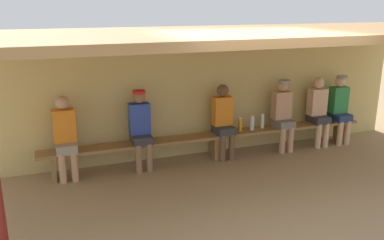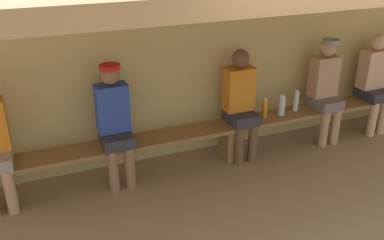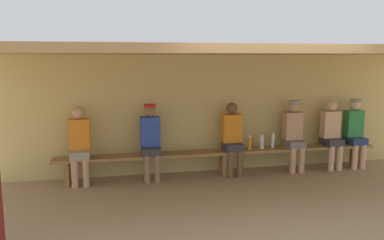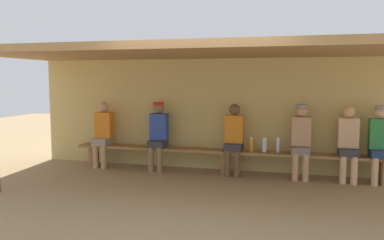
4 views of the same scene
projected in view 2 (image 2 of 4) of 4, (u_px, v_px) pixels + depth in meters
name	position (u px, v px, depth m)	size (l,w,h in m)	color
ground_plane	(299.00, 235.00, 3.96)	(24.00, 24.00, 0.00)	#9E7F59
back_wall	(212.00, 62.00, 5.18)	(8.00, 0.20, 2.20)	tan
bench	(226.00, 130.00, 5.10)	(6.00, 0.36, 0.46)	olive
player_with_sunglasses	(241.00, 101.00, 5.02)	(0.34, 0.42, 1.34)	#333338
player_rightmost	(114.00, 120.00, 4.50)	(0.34, 0.42, 1.34)	#333338
player_leftmost	(326.00, 86.00, 5.43)	(0.34, 0.42, 1.34)	slate
player_in_blue	(374.00, 80.00, 5.71)	(0.34, 0.42, 1.34)	#333338
water_bottle_green	(296.00, 101.00, 5.39)	(0.07, 0.07, 0.27)	silver
water_bottle_orange	(282.00, 105.00, 5.27)	(0.08, 0.08, 0.26)	silver
water_bottle_clear	(265.00, 108.00, 5.19)	(0.07, 0.07, 0.26)	orange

